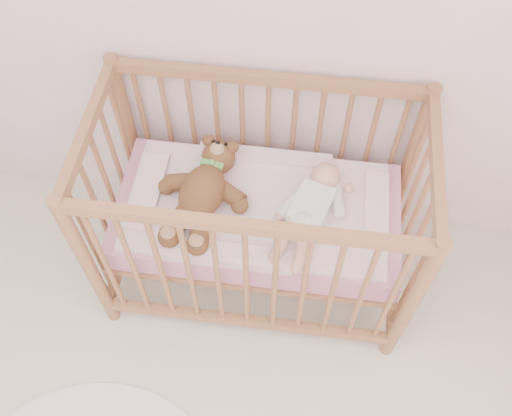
# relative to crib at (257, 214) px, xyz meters

# --- Properties ---
(crib) EXTENTS (1.36, 0.76, 1.00)m
(crib) POSITION_rel_crib_xyz_m (0.00, 0.00, 0.00)
(crib) COLOR #A06B44
(crib) RESTS_ON floor
(mattress) EXTENTS (1.22, 0.62, 0.13)m
(mattress) POSITION_rel_crib_xyz_m (0.00, 0.00, -0.01)
(mattress) COLOR #C97D9E
(mattress) RESTS_ON crib
(blanket) EXTENTS (1.10, 0.58, 0.06)m
(blanket) POSITION_rel_crib_xyz_m (0.00, 0.00, 0.06)
(blanket) COLOR #EEA4B8
(blanket) RESTS_ON mattress
(baby) EXTENTS (0.42, 0.61, 0.13)m
(baby) POSITION_rel_crib_xyz_m (0.23, -0.02, 0.14)
(baby) COLOR white
(baby) RESTS_ON blanket
(teddy_bear) EXTENTS (0.50, 0.65, 0.16)m
(teddy_bear) POSITION_rel_crib_xyz_m (-0.23, -0.02, 0.15)
(teddy_bear) COLOR brown
(teddy_bear) RESTS_ON blanket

